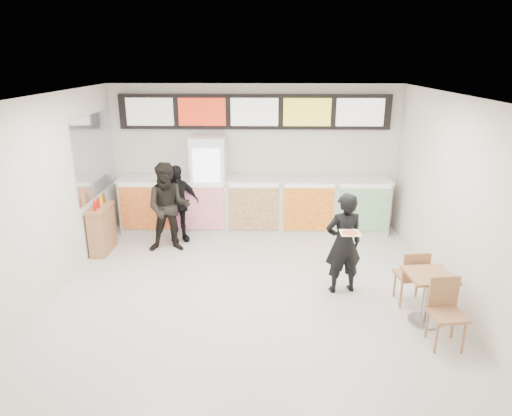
{
  "coord_description": "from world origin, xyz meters",
  "views": [
    {
      "loc": [
        0.23,
        -5.96,
        3.5
      ],
      "look_at": [
        0.08,
        1.2,
        1.13
      ],
      "focal_mm": 32.0,
      "sensor_mm": 36.0,
      "label": 1
    }
  ],
  "objects_px": {
    "customer_left": "(169,208)",
    "cafe_table": "(428,289)",
    "customer_main": "(344,243)",
    "customer_mid": "(177,204)",
    "service_counter": "(254,205)",
    "condiment_ledge": "(102,229)",
    "drinks_fridge": "(209,184)"
  },
  "relations": [
    {
      "from": "customer_left",
      "to": "cafe_table",
      "type": "relative_size",
      "value": 1.11
    },
    {
      "from": "customer_main",
      "to": "customer_mid",
      "type": "bearing_deg",
      "value": -46.94
    },
    {
      "from": "customer_left",
      "to": "customer_mid",
      "type": "xyz_separation_m",
      "value": [
        0.06,
        0.46,
        -0.08
      ]
    },
    {
      "from": "customer_main",
      "to": "service_counter",
      "type": "bearing_deg",
      "value": -73.92
    },
    {
      "from": "customer_main",
      "to": "condiment_ledge",
      "type": "bearing_deg",
      "value": -31.49
    },
    {
      "from": "condiment_ledge",
      "to": "customer_main",
      "type": "bearing_deg",
      "value": -18.81
    },
    {
      "from": "condiment_ledge",
      "to": "cafe_table",
      "type": "bearing_deg",
      "value": -23.82
    },
    {
      "from": "customer_main",
      "to": "condiment_ledge",
      "type": "xyz_separation_m",
      "value": [
        -4.25,
        1.45,
        -0.35
      ]
    },
    {
      "from": "service_counter",
      "to": "condiment_ledge",
      "type": "distance_m",
      "value": 3.05
    },
    {
      "from": "customer_main",
      "to": "cafe_table",
      "type": "bearing_deg",
      "value": 126.55
    },
    {
      "from": "service_counter",
      "to": "drinks_fridge",
      "type": "height_order",
      "value": "drinks_fridge"
    },
    {
      "from": "service_counter",
      "to": "cafe_table",
      "type": "distance_m",
      "value": 4.26
    },
    {
      "from": "customer_left",
      "to": "customer_mid",
      "type": "distance_m",
      "value": 0.47
    },
    {
      "from": "customer_left",
      "to": "cafe_table",
      "type": "bearing_deg",
      "value": -37.21
    },
    {
      "from": "drinks_fridge",
      "to": "customer_left",
      "type": "bearing_deg",
      "value": -120.02
    },
    {
      "from": "service_counter",
      "to": "customer_left",
      "type": "distance_m",
      "value": 1.91
    },
    {
      "from": "customer_main",
      "to": "customer_left",
      "type": "relative_size",
      "value": 0.94
    },
    {
      "from": "drinks_fridge",
      "to": "cafe_table",
      "type": "xyz_separation_m",
      "value": [
        3.38,
        -3.5,
        -0.49
      ]
    },
    {
      "from": "service_counter",
      "to": "customer_mid",
      "type": "distance_m",
      "value": 1.63
    },
    {
      "from": "cafe_table",
      "to": "condiment_ledge",
      "type": "xyz_separation_m",
      "value": [
        -5.27,
        2.33,
        -0.06
      ]
    },
    {
      "from": "drinks_fridge",
      "to": "service_counter",
      "type": "bearing_deg",
      "value": -0.99
    },
    {
      "from": "service_counter",
      "to": "customer_mid",
      "type": "height_order",
      "value": "customer_mid"
    },
    {
      "from": "cafe_table",
      "to": "drinks_fridge",
      "type": "bearing_deg",
      "value": 127.11
    },
    {
      "from": "drinks_fridge",
      "to": "customer_mid",
      "type": "relative_size",
      "value": 1.29
    },
    {
      "from": "drinks_fridge",
      "to": "customer_main",
      "type": "relative_size",
      "value": 1.25
    },
    {
      "from": "drinks_fridge",
      "to": "customer_mid",
      "type": "bearing_deg",
      "value": -132.41
    },
    {
      "from": "condiment_ledge",
      "to": "customer_left",
      "type": "bearing_deg",
      "value": 3.86
    },
    {
      "from": "customer_left",
      "to": "cafe_table",
      "type": "height_order",
      "value": "customer_left"
    },
    {
      "from": "condiment_ledge",
      "to": "drinks_fridge",
      "type": "bearing_deg",
      "value": 31.85
    },
    {
      "from": "drinks_fridge",
      "to": "condiment_ledge",
      "type": "bearing_deg",
      "value": -148.15
    },
    {
      "from": "customer_mid",
      "to": "customer_main",
      "type": "bearing_deg",
      "value": -63.49
    },
    {
      "from": "service_counter",
      "to": "customer_mid",
      "type": "bearing_deg",
      "value": -158.05
    }
  ]
}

